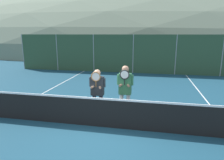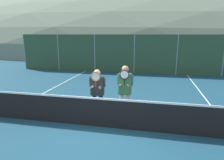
# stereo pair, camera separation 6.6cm
# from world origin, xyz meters

# --- Properties ---
(ground_plane) EXTENTS (120.00, 120.00, 0.00)m
(ground_plane) POSITION_xyz_m (0.00, 0.00, 0.00)
(ground_plane) COLOR navy
(hill_distant) EXTENTS (133.34, 74.08, 25.93)m
(hill_distant) POSITION_xyz_m (0.00, 49.61, 0.00)
(hill_distant) COLOR slate
(hill_distant) RESTS_ON ground_plane
(clubhouse_building) EXTENTS (16.92, 5.50, 3.97)m
(clubhouse_building) POSITION_xyz_m (-1.64, 17.69, 2.00)
(clubhouse_building) COLOR tan
(clubhouse_building) RESTS_ON ground_plane
(fence_back) EXTENTS (18.16, 0.06, 2.81)m
(fence_back) POSITION_xyz_m (0.00, 9.11, 1.41)
(fence_back) COLOR gray
(fence_back) RESTS_ON ground_plane
(tennis_net) EXTENTS (10.23, 0.09, 1.05)m
(tennis_net) POSITION_xyz_m (0.00, 0.00, 0.49)
(tennis_net) COLOR gray
(tennis_net) RESTS_ON ground_plane
(court_line_left_sideline) EXTENTS (0.05, 16.00, 0.01)m
(court_line_left_sideline) POSITION_xyz_m (-3.80, 3.00, 0.00)
(court_line_left_sideline) COLOR white
(court_line_left_sideline) RESTS_ON ground_plane
(court_line_right_sideline) EXTENTS (0.05, 16.00, 0.01)m
(court_line_right_sideline) POSITION_xyz_m (3.80, 3.00, 0.00)
(court_line_right_sideline) COLOR white
(court_line_right_sideline) RESTS_ON ground_plane
(player_leftmost) EXTENTS (0.57, 0.34, 1.70)m
(player_leftmost) POSITION_xyz_m (-0.39, 0.70, 1.02)
(player_leftmost) COLOR #232838
(player_leftmost) RESTS_ON ground_plane
(player_center_left) EXTENTS (0.55, 0.34, 1.85)m
(player_center_left) POSITION_xyz_m (0.55, 0.76, 1.10)
(player_center_left) COLOR white
(player_center_left) RESTS_ON ground_plane
(car_far_left) EXTENTS (4.20, 2.00, 1.66)m
(car_far_left) POSITION_xyz_m (-5.39, 11.68, 0.86)
(car_far_left) COLOR #285638
(car_far_left) RESTS_ON ground_plane
(car_left_of_center) EXTENTS (4.76, 2.06, 1.81)m
(car_left_of_center) POSITION_xyz_m (-0.28, 11.47, 0.92)
(car_left_of_center) COLOR black
(car_left_of_center) RESTS_ON ground_plane
(car_center) EXTENTS (4.04, 1.97, 1.85)m
(car_center) POSITION_xyz_m (4.74, 11.58, 0.93)
(car_center) COLOR silver
(car_center) RESTS_ON ground_plane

